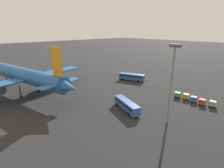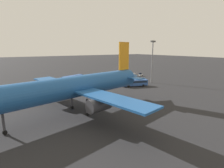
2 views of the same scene
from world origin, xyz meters
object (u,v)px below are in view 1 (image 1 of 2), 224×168
Objects in this scene: shuttle_bus_far at (127,105)px; cargo_cart_green at (178,95)px; airplane at (25,76)px; cargo_cart_blue at (194,99)px; cargo_cart_orange at (186,96)px; cargo_cart_red at (202,102)px; shuttle_bus_near at (132,77)px; cargo_cart_grey at (213,104)px; worker_person at (147,79)px.

cargo_cart_green is (-5.87, -20.96, -0.63)m from shuttle_bus_far.
airplane is at bearing 43.91° from shuttle_bus_far.
cargo_cart_blue is at bearing -101.09° from shuttle_bus_far.
cargo_cart_red is at bearing 171.55° from cargo_cart_orange.
cargo_cart_red and cargo_cart_orange have the same top height.
shuttle_bus_far is at bearing 106.55° from shuttle_bus_near.
shuttle_bus_far is at bearing 55.04° from cargo_cart_red.
cargo_cart_blue is 5.75m from cargo_cart_green.
shuttle_bus_near is 5.61× the size of cargo_cart_blue.
cargo_cart_red is at bearing 150.54° from shuttle_bus_near.
airplane is 61.00m from cargo_cart_blue.
cargo_cart_grey and cargo_cart_blue have the same top height.
cargo_cart_red is (-34.49, 4.87, -0.78)m from shuttle_bus_near.
cargo_cart_grey is at bearing 179.80° from cargo_cart_orange.
shuttle_bus_far is 5.34× the size of cargo_cart_green.
shuttle_bus_near is at bearing -34.11° from shuttle_bus_far.
worker_person is at bearing -125.59° from airplane.
shuttle_bus_near is (-15.51, -42.91, -5.19)m from airplane.
airplane is at bearing 48.70° from shuttle_bus_near.
shuttle_bus_near is 31.96m from cargo_cart_blue.
cargo_cart_green is (-25.86, 4.65, -0.78)m from shuttle_bus_near.
shuttle_bus_near is at bearing -6.17° from cargo_cart_grey.
cargo_cart_blue is at bearing 150.23° from shuttle_bus_near.
shuttle_bus_far reaches higher than worker_person.
worker_person is at bearing -46.95° from shuttle_bus_far.
worker_person is at bearing -19.83° from cargo_cart_blue.
cargo_cart_grey is 1.00× the size of cargo_cart_blue.
cargo_cart_red is 1.00× the size of cargo_cart_green.
cargo_cart_red is 1.00× the size of cargo_cart_orange.
cargo_cart_grey reaches higher than worker_person.
cargo_cart_blue is at bearing 167.77° from cargo_cart_orange.
shuttle_bus_near reaches higher than cargo_cart_red.
airplane reaches higher than cargo_cart_blue.
cargo_cart_grey is (-31.58, 8.72, 0.32)m from worker_person.
cargo_cart_red is 8.63m from cargo_cart_green.
worker_person is (14.20, -30.28, -0.95)m from shuttle_bus_far.
cargo_cart_red is at bearing 178.54° from cargo_cart_green.
cargo_cart_orange is 1.00× the size of cargo_cart_green.
airplane is at bearing 39.08° from cargo_cart_blue.
worker_person is 30.25m from cargo_cart_red.
airplane reaches higher than cargo_cart_green.
cargo_cart_grey is at bearing -163.99° from cargo_cart_red.
cargo_cart_grey and cargo_cart_orange have the same top height.
cargo_cart_grey is (-17.38, -21.56, -0.63)m from shuttle_bus_far.
cargo_cart_grey is at bearing -176.99° from cargo_cart_green.
shuttle_bus_near is 7.52m from worker_person.
cargo_cart_orange is (2.88, -0.62, 0.00)m from cargo_cart_blue.
cargo_cart_grey is 1.00× the size of cargo_cart_red.
cargo_cart_green reaches higher than worker_person.
cargo_cart_blue is 1.00× the size of cargo_cart_orange.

